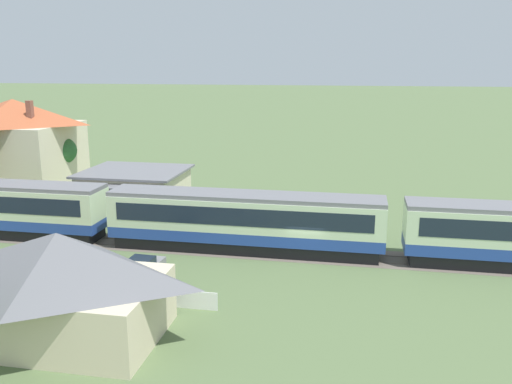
{
  "coord_description": "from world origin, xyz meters",
  "views": [
    {
      "loc": [
        3.24,
        -35.89,
        13.36
      ],
      "look_at": [
        -4.45,
        4.75,
        3.47
      ],
      "focal_mm": 38.0,
      "sensor_mm": 36.0,
      "label": 1
    }
  ],
  "objects": [
    {
      "name": "ground_plane",
      "position": [
        0.0,
        0.0,
        0.0
      ],
      "size": [
        600.0,
        600.0,
        0.0
      ],
      "primitive_type": "plane",
      "color": "#566B42"
    },
    {
      "name": "passenger_train",
      "position": [
        -4.27,
        0.82,
        2.37
      ],
      "size": [
        62.36,
        3.17,
        4.27
      ],
      "color": "#234293",
      "rests_on": "ground_plane"
    },
    {
      "name": "railway_track",
      "position": [
        -3.49,
        0.82,
        0.01
      ],
      "size": [
        129.48,
        3.6,
        0.04
      ],
      "color": "#665B51",
      "rests_on": "ground_plane"
    },
    {
      "name": "station_building",
      "position": [
        -16.87,
        10.07,
        1.89
      ],
      "size": [
        9.16,
        9.26,
        3.73
      ],
      "color": "beige",
      "rests_on": "ground_plane"
    },
    {
      "name": "station_house_terracotta_roof",
      "position": [
        -33.17,
        16.64,
        4.96
      ],
      "size": [
        12.57,
        10.63,
        9.61
      ],
      "color": "beige",
      "rests_on": "ground_plane"
    },
    {
      "name": "cottage_grey_roof",
      "position": [
        -10.8,
        -13.32,
        2.81
      ],
      "size": [
        10.44,
        6.72,
        5.41
      ],
      "color": "beige",
      "rests_on": "ground_plane"
    },
    {
      "name": "parked_car_grey",
      "position": [
        -9.9,
        -5.89,
        0.65
      ],
      "size": [
        2.33,
        4.42,
        1.37
      ],
      "rotation": [
        0.0,
        0.0,
        1.51
      ],
      "color": "gray",
      "rests_on": "ground_plane"
    },
    {
      "name": "parked_car_orange",
      "position": [
        -17.84,
        -5.36,
        0.63
      ],
      "size": [
        2.39,
        4.63,
        1.35
      ],
      "rotation": [
        0.0,
        0.0,
        1.65
      ],
      "color": "orange",
      "rests_on": "ground_plane"
    },
    {
      "name": "yard_tree_1",
      "position": [
        -28.06,
        17.18,
        4.1
      ],
      "size": [
        2.93,
        2.93,
        5.59
      ],
      "color": "brown",
      "rests_on": "ground_plane"
    }
  ]
}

